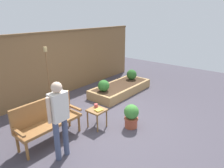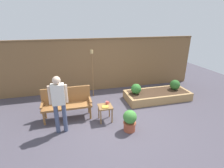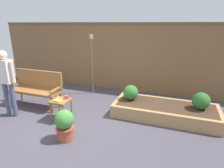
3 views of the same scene
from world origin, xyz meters
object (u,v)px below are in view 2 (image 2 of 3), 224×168
object	(u,v)px
side_table	(105,109)
shrub_far_corner	(175,85)
garden_bench	(67,101)
shrub_near_bench	(136,89)
person_by_bench	(59,100)
cup_on_table	(107,103)
book_on_table	(105,107)
tiki_torch	(92,66)
potted_boxwood	(130,120)

from	to	relation	value
side_table	shrub_far_corner	size ratio (longest dim) A/B	1.26
garden_bench	shrub_near_bench	xyz separation A→B (m)	(2.44, 0.51, -0.06)
garden_bench	person_by_bench	xyz separation A→B (m)	(-0.17, -0.72, 0.39)
person_by_bench	cup_on_table	bearing A→B (deg)	14.60
cup_on_table	side_table	bearing A→B (deg)	-128.18
book_on_table	tiki_torch	bearing A→B (deg)	102.24
garden_bench	shrub_far_corner	size ratio (longest dim) A/B	3.78
shrub_far_corner	tiki_torch	distance (m)	3.24
garden_bench	cup_on_table	distance (m)	1.22
shrub_near_bench	shrub_far_corner	world-z (taller)	shrub_far_corner
shrub_near_bench	tiki_torch	distance (m)	1.83
book_on_table	person_by_bench	bearing A→B (deg)	-162.29
garden_bench	potted_boxwood	bearing A→B (deg)	-35.45
book_on_table	shrub_near_bench	bearing A→B (deg)	48.08
book_on_table	person_by_bench	distance (m)	1.32
shrub_near_bench	book_on_table	bearing A→B (deg)	-142.26
side_table	book_on_table	world-z (taller)	book_on_table
cup_on_table	tiki_torch	size ratio (longest dim) A/B	0.07
garden_bench	book_on_table	world-z (taller)	garden_bench
garden_bench	tiki_torch	xyz separation A→B (m)	(1.00, 1.34, 0.69)
person_by_bench	shrub_near_bench	bearing A→B (deg)	25.20
side_table	cup_on_table	size ratio (longest dim) A/B	3.87
shrub_near_bench	tiki_torch	bearing A→B (deg)	150.25
cup_on_table	person_by_bench	world-z (taller)	person_by_bench
shrub_near_bench	person_by_bench	bearing A→B (deg)	-154.80
tiki_torch	shrub_far_corner	bearing A→B (deg)	-15.18
garden_bench	book_on_table	xyz separation A→B (m)	(1.06, -0.56, -0.05)
book_on_table	shrub_near_bench	distance (m)	1.75
cup_on_table	shrub_far_corner	distance (m)	3.01
shrub_far_corner	tiki_torch	xyz separation A→B (m)	(-3.05, 0.83, 0.74)
book_on_table	cup_on_table	bearing A→B (deg)	71.91
shrub_far_corner	person_by_bench	size ratio (longest dim) A/B	0.24
garden_bench	shrub_far_corner	distance (m)	4.08
shrub_far_corner	tiki_torch	bearing A→B (deg)	164.82
cup_on_table	potted_boxwood	size ratio (longest dim) A/B	0.21
book_on_table	shrub_near_bench	size ratio (longest dim) A/B	0.48
garden_bench	shrub_near_bench	distance (m)	2.50
shrub_far_corner	person_by_bench	world-z (taller)	person_by_bench
cup_on_table	potted_boxwood	xyz separation A→B (m)	(0.44, -0.77, -0.20)
garden_bench	shrub_far_corner	world-z (taller)	garden_bench
side_table	potted_boxwood	xyz separation A→B (m)	(0.52, -0.65, -0.08)
side_table	person_by_bench	xyz separation A→B (m)	(-1.24, -0.24, 0.54)
side_table	shrub_near_bench	size ratio (longest dim) A/B	1.29
side_table	person_by_bench	world-z (taller)	person_by_bench
tiki_torch	book_on_table	bearing A→B (deg)	-88.10
cup_on_table	potted_boxwood	bearing A→B (deg)	-60.33
potted_boxwood	shrub_near_bench	bearing A→B (deg)	62.89
shrub_far_corner	shrub_near_bench	bearing A→B (deg)	-180.00
cup_on_table	tiki_torch	bearing A→B (deg)	95.50
book_on_table	shrub_far_corner	distance (m)	3.17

